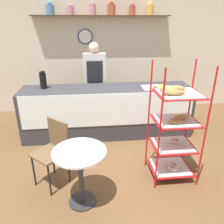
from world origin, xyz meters
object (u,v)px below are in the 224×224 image
at_px(coffee_carafe, 43,80).
at_px(pastry_rack, 174,126).
at_px(cafe_table, 80,165).
at_px(cafe_chair, 54,146).
at_px(person_worker, 95,81).
at_px(donut_tray_counter, 155,87).

bearing_deg(coffee_carafe, pastry_rack, -37.23).
relative_size(cafe_table, cafe_chair, 0.82).
xyz_separation_m(pastry_rack, cafe_chair, (-1.58, 0.05, -0.23)).
bearing_deg(person_worker, cafe_chair, -107.91).
bearing_deg(donut_tray_counter, pastry_rack, -94.62).
xyz_separation_m(pastry_rack, person_worker, (-0.97, 1.93, 0.14)).
distance_m(person_worker, coffee_carafe, 1.07).
distance_m(pastry_rack, cafe_chair, 1.60).
distance_m(person_worker, cafe_table, 2.37).
bearing_deg(cafe_chair, person_worker, 114.57).
relative_size(pastry_rack, donut_tray_counter, 3.71).
height_order(pastry_rack, coffee_carafe, pastry_rack).
bearing_deg(person_worker, donut_tray_counter, -32.12).
bearing_deg(coffee_carafe, person_worker, 27.30).
relative_size(pastry_rack, person_worker, 0.95).
bearing_deg(donut_tray_counter, cafe_table, -128.93).
xyz_separation_m(cafe_table, coffee_carafe, (-0.68, 1.84, 0.55)).
height_order(cafe_chair, coffee_carafe, coffee_carafe).
bearing_deg(person_worker, coffee_carafe, -152.70).
bearing_deg(cafe_chair, coffee_carafe, 145.70).
height_order(pastry_rack, donut_tray_counter, pastry_rack).
relative_size(cafe_table, donut_tray_counter, 1.68).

